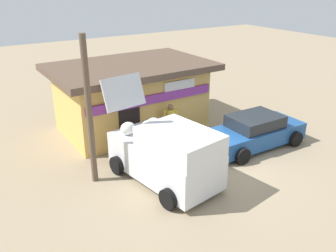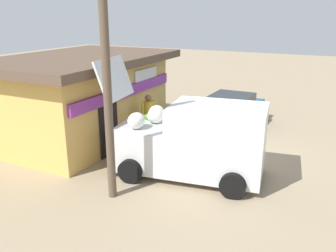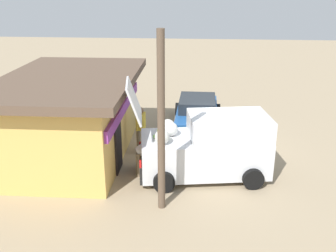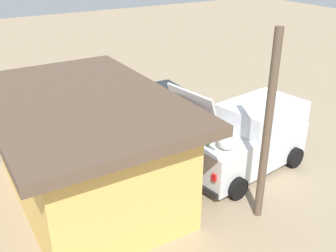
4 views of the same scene
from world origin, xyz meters
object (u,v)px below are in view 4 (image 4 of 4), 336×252
object	(u,v)px
paint_bucket	(148,139)
unloaded_banana_pile	(162,201)
delivery_van	(247,138)
customer_bending	(194,162)
storefront_bar	(84,146)
parked_sedan	(164,106)
vendor_standing	(152,135)

from	to	relation	value
paint_bucket	unloaded_banana_pile	bearing A→B (deg)	157.98
delivery_van	customer_bending	bearing A→B (deg)	92.43
storefront_bar	paint_bucket	world-z (taller)	storefront_bar
customer_bending	parked_sedan	bearing A→B (deg)	-19.96
delivery_van	unloaded_banana_pile	distance (m)	3.45
storefront_bar	parked_sedan	xyz separation A→B (m)	(3.24, -4.37, -0.89)
delivery_van	parked_sedan	xyz separation A→B (m)	(4.41, 0.40, -0.39)
delivery_van	unloaded_banana_pile	bearing A→B (deg)	98.24
vendor_standing	paint_bucket	size ratio (longest dim) A/B	4.70
unloaded_banana_pile	paint_bucket	size ratio (longest dim) A/B	2.30
unloaded_banana_pile	vendor_standing	bearing A→B (deg)	-22.01
delivery_van	parked_sedan	size ratio (longest dim) A/B	1.09
storefront_bar	unloaded_banana_pile	bearing A→B (deg)	-138.38
parked_sedan	vendor_standing	size ratio (longest dim) A/B	2.49
storefront_bar	unloaded_banana_pile	size ratio (longest dim) A/B	8.28
customer_bending	delivery_van	bearing A→B (deg)	-87.57
storefront_bar	customer_bending	bearing A→B (deg)	-114.68
customer_bending	paint_bucket	world-z (taller)	customer_bending
storefront_bar	customer_bending	xyz separation A→B (m)	(-1.26, -2.74, -0.71)
vendor_standing	parked_sedan	bearing A→B (deg)	-36.81
storefront_bar	parked_sedan	distance (m)	5.52
customer_bending	paint_bucket	size ratio (longest dim) A/B	3.61
parked_sedan	vendor_standing	bearing A→B (deg)	143.19
parked_sedan	vendor_standing	xyz separation A→B (m)	(-2.70, 2.02, 0.37)
storefront_bar	customer_bending	world-z (taller)	storefront_bar
parked_sedan	customer_bending	world-z (taller)	parked_sedan
vendor_standing	unloaded_banana_pile	bearing A→B (deg)	157.99
unloaded_banana_pile	paint_bucket	distance (m)	3.73
storefront_bar	paint_bucket	distance (m)	3.64
storefront_bar	vendor_standing	size ratio (longest dim) A/B	4.05
storefront_bar	delivery_van	xyz separation A→B (m)	(-1.17, -4.77, -0.50)
unloaded_banana_pile	paint_bucket	world-z (taller)	unloaded_banana_pile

